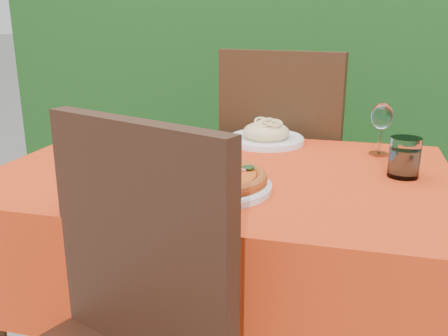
% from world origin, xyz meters
% --- Properties ---
extents(hedge, '(3.20, 0.55, 1.78)m').
position_xyz_m(hedge, '(0.00, 1.55, 0.92)').
color(hedge, black).
rests_on(hedge, ground).
extents(dining_table, '(1.26, 0.86, 0.75)m').
position_xyz_m(dining_table, '(0.00, 0.00, 0.60)').
color(dining_table, '#462B16').
rests_on(dining_table, ground).
extents(chair_far, '(0.54, 0.54, 1.05)m').
position_xyz_m(chair_far, '(0.10, 0.63, 0.60)').
color(chair_far, black).
rests_on(chair_far, ground).
extents(pizza_plate, '(0.30, 0.30, 0.06)m').
position_xyz_m(pizza_plate, '(0.02, -0.18, 0.77)').
color(pizza_plate, silver).
rests_on(pizza_plate, dining_table).
extents(pasta_plate, '(0.26, 0.26, 0.07)m').
position_xyz_m(pasta_plate, '(0.07, 0.34, 0.77)').
color(pasta_plate, silver).
rests_on(pasta_plate, dining_table).
extents(water_glass, '(0.08, 0.08, 0.11)m').
position_xyz_m(water_glass, '(0.49, 0.06, 0.80)').
color(water_glass, white).
rests_on(water_glass, dining_table).
extents(wine_glass, '(0.07, 0.07, 0.16)m').
position_xyz_m(wine_glass, '(0.43, 0.28, 0.86)').
color(wine_glass, white).
rests_on(wine_glass, dining_table).
extents(fork, '(0.05, 0.16, 0.00)m').
position_xyz_m(fork, '(-0.32, -0.08, 0.75)').
color(fork, '#B7B7BE').
rests_on(fork, dining_table).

